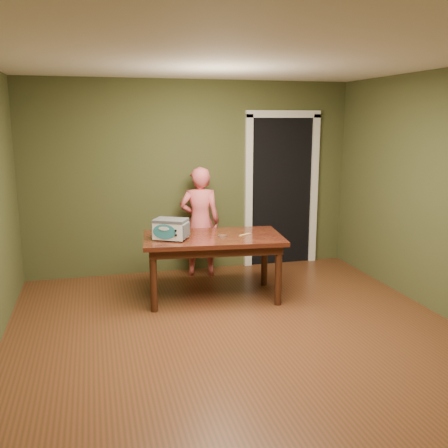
% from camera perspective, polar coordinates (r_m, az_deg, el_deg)
% --- Properties ---
extents(floor, '(5.00, 5.00, 0.00)m').
position_cam_1_polar(floor, '(4.85, 2.47, -13.48)').
color(floor, brown).
rests_on(floor, ground).
extents(room_shell, '(4.52, 5.02, 2.61)m').
position_cam_1_polar(room_shell, '(4.40, 2.67, 7.04)').
color(room_shell, '#424424').
rests_on(room_shell, ground).
extents(doorway, '(1.10, 0.66, 2.25)m').
position_cam_1_polar(doorway, '(7.51, 5.75, 3.99)').
color(doorway, black).
rests_on(doorway, ground).
extents(dining_table, '(1.69, 1.07, 0.75)m').
position_cam_1_polar(dining_table, '(5.82, -1.27, -2.33)').
color(dining_table, black).
rests_on(dining_table, floor).
extents(toy_oven, '(0.44, 0.39, 0.23)m').
position_cam_1_polar(toy_oven, '(5.63, -6.11, -0.50)').
color(toy_oven, '#4C4F54').
rests_on(toy_oven, dining_table).
extents(baking_pan, '(0.10, 0.10, 0.02)m').
position_cam_1_polar(baking_pan, '(5.74, -0.19, -1.37)').
color(baking_pan, silver).
rests_on(baking_pan, dining_table).
extents(spatula, '(0.17, 0.11, 0.01)m').
position_cam_1_polar(spatula, '(5.86, 2.42, -1.20)').
color(spatula, tan).
rests_on(spatula, dining_table).
extents(child, '(0.60, 0.45, 1.47)m').
position_cam_1_polar(child, '(6.66, -2.76, 0.24)').
color(child, '#E85F65').
rests_on(child, floor).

